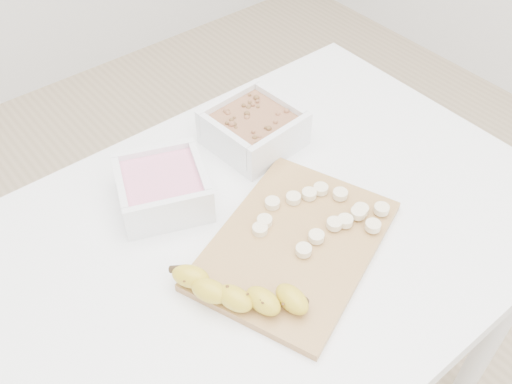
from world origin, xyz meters
TOP-DOWN VIEW (x-y plane):
  - table at (0.00, 0.00)m, footprint 1.00×0.70m
  - bowl_yogurt at (-0.10, 0.16)m, footprint 0.19×0.19m
  - bowl_granola at (0.12, 0.18)m, footprint 0.17×0.17m
  - cutting_board at (0.01, -0.06)m, footprint 0.40×0.34m
  - banana at (-0.13, -0.10)m, footprint 0.13×0.21m
  - banana_slices at (0.08, -0.05)m, footprint 0.21×0.17m

SIDE VIEW (x-z plane):
  - table at x=0.00m, z-range 0.28..1.03m
  - cutting_board at x=0.01m, z-range 0.75..0.76m
  - banana_slices at x=0.08m, z-range 0.77..0.78m
  - banana at x=-0.13m, z-range 0.77..0.80m
  - bowl_yogurt at x=-0.10m, z-range 0.75..0.82m
  - bowl_granola at x=0.12m, z-range 0.75..0.82m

